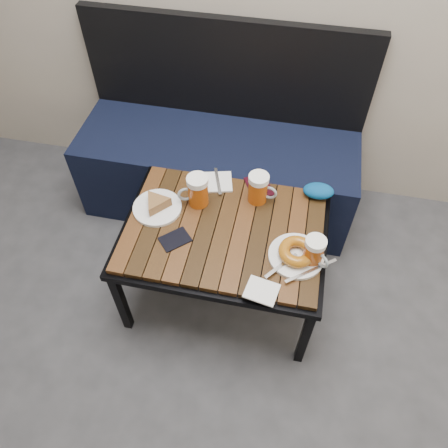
% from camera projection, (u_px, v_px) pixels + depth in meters
% --- Properties ---
extents(bench, '(1.40, 0.50, 0.95)m').
position_uv_depth(bench, '(218.00, 164.00, 2.31)').
color(bench, black).
rests_on(bench, ground).
extents(cafe_table, '(0.84, 0.62, 0.47)m').
position_uv_depth(cafe_table, '(224.00, 235.00, 1.81)').
color(cafe_table, black).
rests_on(cafe_table, ground).
extents(beer_mug_left, '(0.14, 0.11, 0.14)m').
position_uv_depth(beer_mug_left, '(197.00, 191.00, 1.81)').
color(beer_mug_left, '#AA470D').
rests_on(beer_mug_left, cafe_table).
extents(beer_mug_centre, '(0.13, 0.09, 0.14)m').
position_uv_depth(beer_mug_centre, '(259.00, 188.00, 1.82)').
color(beer_mug_centre, '#AA470D').
rests_on(beer_mug_centre, cafe_table).
extents(beer_mug_right, '(0.11, 0.11, 0.13)m').
position_uv_depth(beer_mug_right, '(314.00, 251.00, 1.63)').
color(beer_mug_right, '#AA470D').
rests_on(beer_mug_right, cafe_table).
extents(plate_pie, '(0.21, 0.21, 0.06)m').
position_uv_depth(plate_pie, '(157.00, 205.00, 1.83)').
color(plate_pie, white).
rests_on(plate_pie, cafe_table).
extents(plate_bagel, '(0.26, 0.24, 0.06)m').
position_uv_depth(plate_bagel, '(297.00, 254.00, 1.67)').
color(plate_bagel, white).
rests_on(plate_bagel, cafe_table).
extents(napkin_left, '(0.15, 0.16, 0.01)m').
position_uv_depth(napkin_left, '(218.00, 182.00, 1.94)').
color(napkin_left, white).
rests_on(napkin_left, cafe_table).
extents(napkin_right, '(0.13, 0.12, 0.01)m').
position_uv_depth(napkin_right, '(262.00, 291.00, 1.59)').
color(napkin_right, white).
rests_on(napkin_right, cafe_table).
extents(passport_navy, '(0.14, 0.14, 0.01)m').
position_uv_depth(passport_navy, '(175.00, 239.00, 1.74)').
color(passport_navy, black).
rests_on(passport_navy, cafe_table).
extents(passport_burgundy, '(0.15, 0.17, 0.01)m').
position_uv_depth(passport_burgundy, '(259.00, 186.00, 1.92)').
color(passport_burgundy, black).
rests_on(passport_burgundy, cafe_table).
extents(knit_pouch, '(0.14, 0.10, 0.06)m').
position_uv_depth(knit_pouch, '(318.00, 191.00, 1.87)').
color(knit_pouch, navy).
rests_on(knit_pouch, cafe_table).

